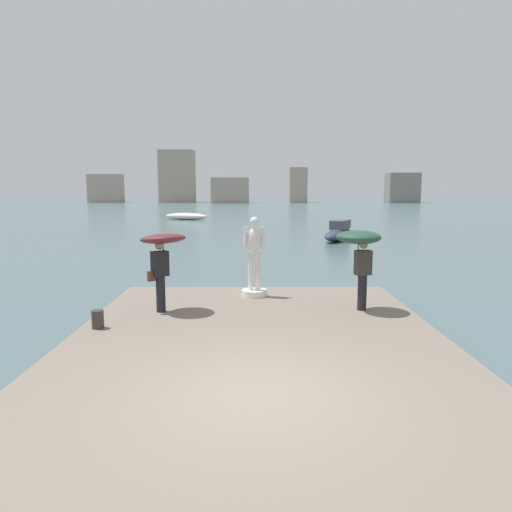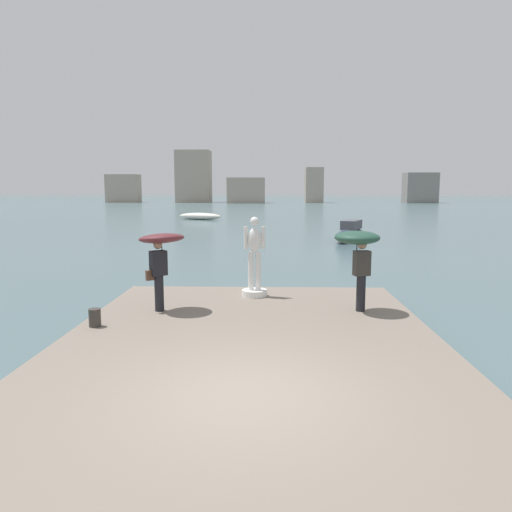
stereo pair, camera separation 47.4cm
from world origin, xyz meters
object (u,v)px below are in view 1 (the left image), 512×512
onlooker_left (162,249)px  boat_mid (339,232)px  mooring_bollard (98,319)px  statue_white_figure (254,266)px  onlooker_right (359,245)px  boat_rightward (186,216)px

onlooker_left → boat_mid: (7.87, 20.06, -1.43)m
mooring_bollard → statue_white_figure: bearing=42.6°
statue_white_figure → mooring_bollard: size_ratio=5.61×
onlooker_right → boat_mid: onlooker_right is taller
statue_white_figure → onlooker_left: size_ratio=1.13×
statue_white_figure → boat_rightward: bearing=100.5°
boat_mid → boat_rightward: bearing=121.7°
boat_rightward → onlooker_right: bearing=-76.5°
mooring_bollard → onlooker_right: bearing=14.5°
boat_rightward → mooring_bollard: bearing=-84.7°
onlooker_left → onlooker_right: (4.75, 0.07, 0.07)m
boat_mid → boat_rightward: boat_mid is taller
onlooker_right → boat_rightward: size_ratio=0.38×
boat_mid → onlooker_left: bearing=-111.4°
statue_white_figure → boat_mid: size_ratio=0.41×
statue_white_figure → mooring_bollard: bearing=-137.4°
onlooker_right → mooring_bollard: onlooker_right is taller
statue_white_figure → mooring_bollard: 4.60m
onlooker_right → boat_rightward: (-9.85, 40.96, -1.62)m
onlooker_right → boat_rightward: onlooker_right is taller
onlooker_left → boat_rightward: (-5.10, 41.03, -1.55)m
statue_white_figure → boat_mid: (5.66, 18.43, -0.76)m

